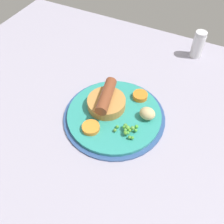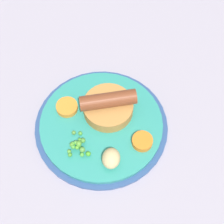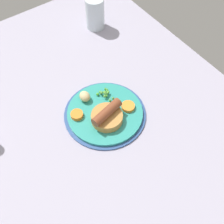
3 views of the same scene
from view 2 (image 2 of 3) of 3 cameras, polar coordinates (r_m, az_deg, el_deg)
dining_table at (r=67.90cm, az=-1.75°, el=-4.65°), size 110.00×80.00×3.00cm
dinner_plate at (r=67.10cm, az=-1.38°, el=-2.06°), size 23.87×23.87×1.40cm
sausage_pudding at (r=65.94cm, az=-0.59°, el=0.99°), size 8.96×10.16×5.04cm
pea_pile at (r=63.59cm, az=-5.13°, el=-5.11°), size 4.97×4.04×1.93cm
potato_chunk_1 at (r=61.94cm, az=-0.14°, el=-7.08°), size 3.80×3.24×2.85cm
carrot_slice_0 at (r=64.27cm, az=4.64°, el=-4.48°), size 3.95×3.95×1.27cm
carrot_slice_2 at (r=67.81cm, az=-6.87°, el=0.74°), size 5.26×5.26×1.09cm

